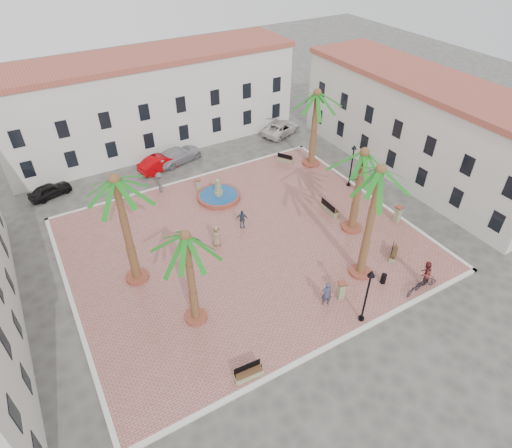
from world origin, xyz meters
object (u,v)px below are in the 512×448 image
object	(u,v)px
palm_ne	(317,102)
bicycle_b	(427,282)
lamppost_s	(368,287)
bollard_e	(398,214)
pedestrian_north	(160,182)
bench_ne	(285,159)
pedestrian_fountain_b	(242,219)
bollard_se	(341,290)
bicycle_a	(414,288)
fountain	(219,195)
car_silver	(178,155)
pedestrian_fountain_a	(217,235)
car_red	(161,162)
lamppost_e	(353,158)
bench_e	(330,209)
pedestrian_east	(358,183)
bench_s	(249,374)
bench_se	(394,254)
litter_bin	(383,279)
palm_nw	(117,192)
palm_e	(363,163)
cyclist_b	(425,273)
car_white	(282,128)
bollard_n	(198,185)
cyclist_a	(327,294)
palm_sw	(187,246)
car_black	(50,190)
palm_s	(378,182)

from	to	relation	value
palm_ne	bicycle_b	xyz separation A→B (m)	(-3.09, -17.85, -6.06)
lamppost_s	bollard_e	world-z (taller)	lamppost_s
bicycle_b	pedestrian_north	world-z (taller)	pedestrian_north
bench_ne	pedestrian_fountain_b	size ratio (longest dim) A/B	1.01
bollard_se	bicycle_a	world-z (taller)	bollard_se
fountain	bollard_e	world-z (taller)	fountain
palm_ne	lamppost_s	world-z (taller)	palm_ne
pedestrian_north	car_silver	bearing A→B (deg)	-35.71
pedestrian_fountain_a	pedestrian_fountain_b	world-z (taller)	pedestrian_fountain_a
pedestrian_north	car_red	size ratio (longest dim) A/B	0.42
bicycle_b	pedestrian_north	size ratio (longest dim) A/B	0.76
lamppost_e	bollard_se	xyz separation A→B (m)	(-9.62, -10.70, -2.11)
lamppost_e	bench_e	bearing A→B (deg)	-149.40
pedestrian_east	palm_ne	bearing A→B (deg)	-171.00
bench_s	pedestrian_east	world-z (taller)	pedestrian_east
bench_se	litter_bin	world-z (taller)	bench_se
palm_nw	litter_bin	size ratio (longest dim) A/B	11.35
palm_nw	palm_e	xyz separation A→B (m)	(16.88, -3.16, -1.19)
bench_e	car_silver	size ratio (longest dim) A/B	0.37
bench_se	bicycle_b	xyz separation A→B (m)	(-0.29, -3.42, 0.20)
fountain	litter_bin	bearing A→B (deg)	-70.72
cyclist_b	pedestrian_east	bearing A→B (deg)	-116.24
bicycle_b	pedestrian_fountain_b	xyz separation A→B (m)	(-7.86, 12.24, 0.38)
pedestrian_fountain_a	car_white	world-z (taller)	pedestrian_fountain_a
bollard_n	car_red	world-z (taller)	car_red
cyclist_a	lamppost_s	bearing A→B (deg)	139.96
palm_sw	pedestrian_east	xyz separation A→B (m)	(18.74, 6.24, -5.18)
car_black	car_red	bearing A→B (deg)	-108.70
palm_sw	cyclist_b	world-z (taller)	palm_sw
bench_ne	bollard_se	distance (m)	18.86
palm_nw	bollard_se	xyz separation A→B (m)	(11.28, -8.67, -6.57)
fountain	litter_bin	world-z (taller)	fountain
pedestrian_north	lamppost_s	bearing A→B (deg)	-162.28
palm_s	bench_s	distance (m)	13.68
palm_s	car_black	xyz separation A→B (m)	(-17.54, 21.75, -7.21)
bicycle_a	pedestrian_east	world-z (taller)	pedestrian_east
cyclist_b	pedestrian_east	xyz separation A→B (m)	(3.78, 11.30, -0.08)
pedestrian_fountain_b	bench_ne	bearing A→B (deg)	67.06
palm_nw	pedestrian_east	world-z (taller)	palm_nw
cyclist_b	car_silver	xyz separation A→B (m)	(-8.22, 24.93, -0.37)
bench_s	bollard_se	distance (m)	8.52
palm_s	pedestrian_east	world-z (taller)	palm_s
lamppost_e	car_silver	world-z (taller)	lamppost_e
palm_sw	bench_ne	size ratio (longest dim) A/B	4.28
pedestrian_east	car_silver	world-z (taller)	pedestrian_east
lamppost_s	cyclist_a	world-z (taller)	lamppost_s
palm_nw	cyclist_a	world-z (taller)	palm_nw
car_red	car_white	bearing A→B (deg)	-100.52
lamppost_e	car_black	world-z (taller)	lamppost_e
bollard_se	pedestrian_north	xyz separation A→B (m)	(-5.92, 18.49, 0.23)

